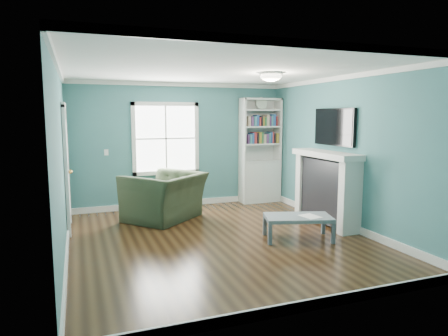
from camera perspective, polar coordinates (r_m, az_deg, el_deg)
name	(u,v)px	position (r m, az deg, el deg)	size (l,w,h in m)	color
floor	(220,239)	(6.35, -0.57, -10.12)	(5.00, 5.00, 0.00)	black
room_walls	(220,138)	(6.06, -0.59, 4.27)	(5.00, 5.00, 5.00)	#3E7175
trim	(220,161)	(6.09, -0.59, 1.03)	(4.50, 5.00, 2.60)	white
window	(166,139)	(8.38, -8.30, 4.19)	(1.40, 0.06, 1.50)	white
bookshelf	(260,161)	(8.92, 5.14, 1.03)	(0.90, 0.35, 2.31)	silver
fireplace	(326,189)	(7.31, 14.42, -2.88)	(0.44, 1.58, 1.30)	black
tv	(334,127)	(7.27, 15.49, 5.67)	(0.06, 1.10, 0.65)	black
door	(66,167)	(7.15, -21.60, 0.14)	(0.12, 0.98, 2.17)	silver
ceiling_fixture	(271,76)	(6.53, 6.74, 12.95)	(0.38, 0.38, 0.15)	white
light_switch	(106,152)	(8.23, -16.47, 2.15)	(0.08, 0.01, 0.12)	white
recliner	(165,189)	(7.48, -8.48, -2.95)	(1.32, 0.86, 1.16)	#252D1C
coffee_table	(298,219)	(6.38, 10.55, -7.16)	(1.14, 0.83, 0.37)	#525962
paper_sheet	(310,216)	(6.37, 12.22, -6.76)	(0.24, 0.31, 0.00)	white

